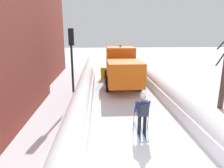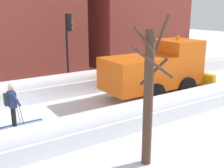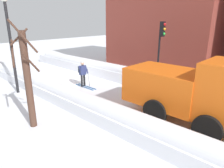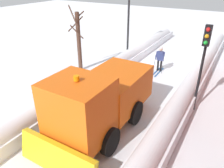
# 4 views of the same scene
# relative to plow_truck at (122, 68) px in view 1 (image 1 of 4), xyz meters

# --- Properties ---
(ground_plane) EXTENTS (80.00, 80.00, 0.00)m
(ground_plane) POSITION_rel_plow_truck_xyz_m (-0.06, 0.67, -1.48)
(ground_plane) COLOR white
(snowbank_left) EXTENTS (1.10, 36.00, 1.20)m
(snowbank_left) POSITION_rel_plow_truck_xyz_m (-2.68, 0.67, -0.92)
(snowbank_left) COLOR white
(snowbank_left) RESTS_ON ground
(snowbank_right) EXTENTS (1.10, 36.00, 1.04)m
(snowbank_right) POSITION_rel_plow_truck_xyz_m (2.56, 0.67, -1.02)
(snowbank_right) COLOR white
(snowbank_right) RESTS_ON ground
(plow_truck) EXTENTS (3.20, 5.98, 3.12)m
(plow_truck) POSITION_rel_plow_truck_xyz_m (0.00, 0.00, 0.00)
(plow_truck) COLOR orange
(plow_truck) RESTS_ON ground
(skier) EXTENTS (0.62, 1.80, 1.81)m
(skier) POSITION_rel_plow_truck_xyz_m (-0.01, -7.46, -0.48)
(skier) COLOR black
(skier) RESTS_ON ground
(traffic_light_pole) EXTENTS (0.28, 0.42, 4.26)m
(traffic_light_pole) POSITION_rel_plow_truck_xyz_m (-3.21, -3.55, 1.52)
(traffic_light_pole) COLOR black
(traffic_light_pole) RESTS_ON ground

